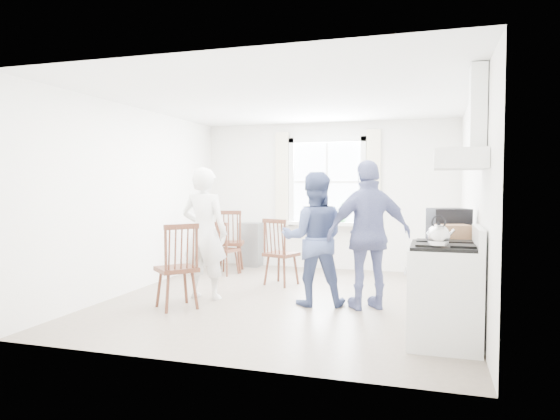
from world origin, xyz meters
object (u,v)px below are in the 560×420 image
(low_cabinet, at_px, (450,283))
(windsor_chair_b, at_px, (277,245))
(windsor_chair_a, at_px, (229,234))
(windsor_chair_c, at_px, (180,257))
(stereo_stack, at_px, (448,225))
(gas_stove, at_px, (444,293))
(person_mid, at_px, (314,239))
(person_right, at_px, (369,235))
(person_left, at_px, (204,233))

(low_cabinet, relative_size, windsor_chair_b, 0.89)
(windsor_chair_a, xyz_separation_m, windsor_chair_c, (0.42, -2.53, -0.01))
(stereo_stack, bearing_deg, windsor_chair_c, -173.35)
(gas_stove, distance_m, windsor_chair_c, 3.04)
(low_cabinet, distance_m, windsor_chair_a, 4.16)
(person_mid, bearing_deg, windsor_chair_b, -66.17)
(gas_stove, bearing_deg, low_cabinet, 84.32)
(stereo_stack, xyz_separation_m, windsor_chair_a, (-3.47, 2.17, -0.42))
(low_cabinet, distance_m, person_right, 1.11)
(windsor_chair_c, bearing_deg, windsor_chair_b, 67.68)
(gas_stove, xyz_separation_m, windsor_chair_b, (-2.31, 2.12, 0.13))
(gas_stove, relative_size, low_cabinet, 1.24)
(person_left, bearing_deg, gas_stove, 161.43)
(gas_stove, xyz_separation_m, low_cabinet, (0.07, 0.70, -0.03))
(windsor_chair_b, xyz_separation_m, person_right, (1.47, -0.97, 0.29))
(low_cabinet, distance_m, windsor_chair_c, 3.09)
(person_left, bearing_deg, person_right, -176.68)
(low_cabinet, height_order, person_left, person_left)
(low_cabinet, height_order, windsor_chair_b, windsor_chair_b)
(person_left, xyz_separation_m, person_right, (2.14, 0.09, 0.04))
(low_cabinet, distance_m, person_left, 3.10)
(person_left, height_order, person_right, person_right)
(windsor_chair_b, height_order, person_left, person_left)
(stereo_stack, height_order, windsor_chair_b, stereo_stack)
(person_left, distance_m, person_mid, 1.46)
(stereo_stack, xyz_separation_m, person_left, (-3.04, 0.29, -0.21))
(person_left, relative_size, person_right, 0.96)
(low_cabinet, height_order, person_mid, person_mid)
(windsor_chair_c, height_order, person_right, person_right)
(stereo_stack, bearing_deg, gas_stove, -93.70)
(person_right, bearing_deg, person_mid, -28.02)
(gas_stove, distance_m, windsor_chair_a, 4.52)
(person_left, relative_size, person_mid, 1.04)
(gas_stove, xyz_separation_m, windsor_chair_c, (-3.01, 0.42, 0.16))
(gas_stove, relative_size, windsor_chair_a, 1.04)
(low_cabinet, relative_size, person_left, 0.52)
(windsor_chair_b, xyz_separation_m, person_mid, (0.78, -0.97, 0.22))
(low_cabinet, xyz_separation_m, windsor_chair_c, (-3.07, -0.28, 0.19))
(windsor_chair_a, height_order, person_right, person_right)
(gas_stove, height_order, windsor_chair_c, gas_stove)
(gas_stove, height_order, person_right, person_right)
(person_right, bearing_deg, windsor_chair_a, -62.75)
(gas_stove, bearing_deg, windsor_chair_a, 139.29)
(person_mid, relative_size, person_right, 0.92)
(low_cabinet, distance_m, person_mid, 1.70)
(windsor_chair_b, distance_m, windsor_chair_c, 1.83)
(low_cabinet, height_order, windsor_chair_a, windsor_chair_a)
(person_mid, height_order, person_right, person_right)
(windsor_chair_a, xyz_separation_m, person_right, (2.58, -1.80, 0.25))
(person_mid, xyz_separation_m, person_right, (0.69, -0.00, 0.07))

